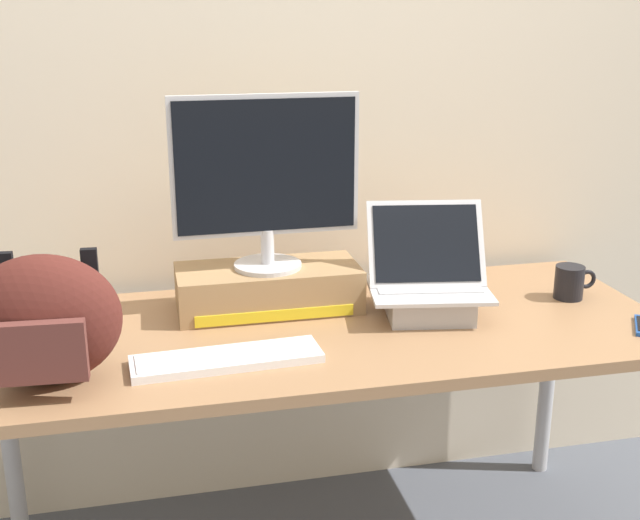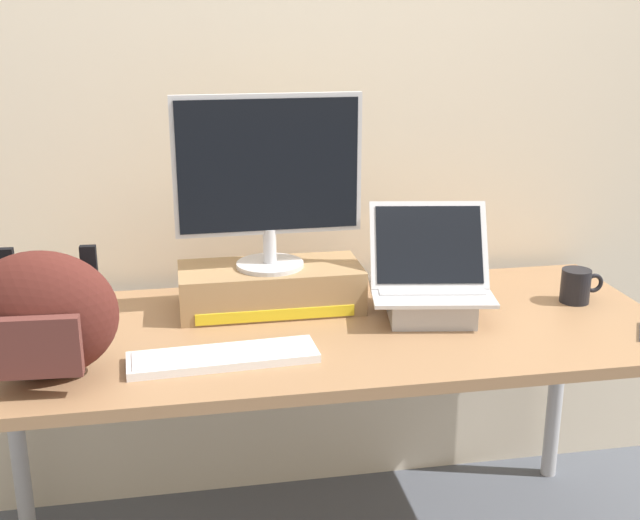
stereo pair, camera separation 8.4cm
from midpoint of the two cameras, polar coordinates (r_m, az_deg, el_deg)
name	(u,v)px [view 2 (the right image)]	position (r m, az deg, el deg)	size (l,w,h in m)	color
back_wall	(291,86)	(2.41, -1.04, 12.25)	(7.00, 0.10, 2.60)	beige
desk	(320,350)	(2.12, 1.15, -6.45)	(1.82, 0.74, 0.73)	#99704C
toner_box_yellow	(271,287)	(2.19, -2.44, -1.96)	(0.49, 0.22, 0.12)	#9E7A51
desktop_monitor	(268,177)	(2.11, -2.54, 5.93)	(0.50, 0.18, 0.46)	silver
open_laptop	(430,294)	(2.16, 8.92, -2.39)	(0.35, 0.29, 0.29)	#ADADB2
external_keyboard	(223,357)	(1.89, -5.63, -6.87)	(0.45, 0.15, 0.02)	white
messenger_backpack	(42,316)	(1.85, -17.95, -3.82)	(0.34, 0.26, 0.29)	#4C1E19
coffee_mug	(576,286)	(2.37, 18.74, -1.75)	(0.12, 0.08, 0.09)	black
plush_toy	(32,294)	(2.32, -18.79, -2.32)	(0.08, 0.08, 0.08)	#2393CC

